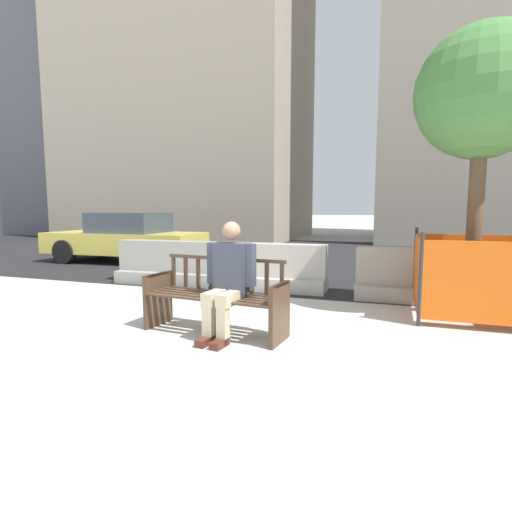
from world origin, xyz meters
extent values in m
plane|color=#B7B2A8|center=(0.00, 0.00, 0.00)|extent=(200.00, 200.00, 0.00)
cube|color=black|center=(0.00, 8.70, 0.00)|extent=(120.00, 12.00, 0.01)
cube|color=#473323|center=(-0.91, 0.64, 0.33)|extent=(0.10, 0.52, 0.66)
cube|color=#473323|center=(0.73, 0.47, 0.33)|extent=(0.10, 0.52, 0.66)
cube|color=#473323|center=(-0.09, 0.55, 0.22)|extent=(0.07, 0.33, 0.45)
cube|color=#473323|center=(-0.11, 0.32, 0.45)|extent=(1.60, 0.24, 0.02)
cube|color=#473323|center=(-0.10, 0.44, 0.45)|extent=(1.60, 0.24, 0.02)
cube|color=#473323|center=(-0.09, 0.55, 0.45)|extent=(1.60, 0.24, 0.02)
cube|color=#473323|center=(-0.08, 0.67, 0.45)|extent=(1.60, 0.24, 0.02)
cube|color=#473323|center=(-0.07, 0.78, 0.45)|extent=(1.60, 0.24, 0.02)
cube|color=#473323|center=(-0.07, 0.79, 0.86)|extent=(1.60, 0.20, 0.04)
cube|color=#473323|center=(-0.81, 0.87, 0.65)|extent=(0.05, 0.03, 0.38)
cube|color=#473323|center=(-0.62, 0.85, 0.65)|extent=(0.05, 0.03, 0.38)
cube|color=#473323|center=(-0.44, 0.83, 0.65)|extent=(0.05, 0.03, 0.38)
cube|color=#473323|center=(-0.25, 0.81, 0.65)|extent=(0.05, 0.03, 0.38)
cube|color=#473323|center=(-0.07, 0.79, 0.65)|extent=(0.05, 0.03, 0.38)
cube|color=#473323|center=(0.12, 0.77, 0.65)|extent=(0.05, 0.03, 0.38)
cube|color=#473323|center=(0.31, 0.75, 0.65)|extent=(0.05, 0.03, 0.38)
cube|color=#473323|center=(0.49, 0.73, 0.65)|extent=(0.05, 0.03, 0.38)
cube|color=#473323|center=(0.68, 0.71, 0.65)|extent=(0.05, 0.03, 0.38)
cube|color=#473323|center=(-0.91, 0.62, 0.65)|extent=(0.10, 0.46, 0.03)
cube|color=#473323|center=(0.72, 0.45, 0.65)|extent=(0.10, 0.46, 0.03)
cube|color=#383D4C|center=(0.12, 0.60, 0.79)|extent=(0.42, 0.28, 0.56)
sphere|color=#9E755B|center=(0.12, 0.58, 1.21)|extent=(0.21, 0.21, 0.21)
cube|color=#C6B793|center=(0.01, 0.39, 0.48)|extent=(0.18, 0.45, 0.14)
cube|color=#C6B793|center=(0.19, 0.37, 0.48)|extent=(0.18, 0.45, 0.14)
cube|color=#C6B793|center=(-0.01, 0.22, 0.23)|extent=(0.12, 0.12, 0.45)
cube|color=#C6B793|center=(0.17, 0.20, 0.23)|extent=(0.12, 0.12, 0.45)
cube|color=#4C2319|center=(-0.02, 0.14, 0.04)|extent=(0.14, 0.27, 0.08)
cube|color=#4C2319|center=(0.16, 0.12, 0.04)|extent=(0.14, 0.27, 0.08)
cube|color=#383D4C|center=(-0.12, 0.59, 0.83)|extent=(0.10, 0.13, 0.48)
cube|color=#383D4C|center=(0.36, 0.54, 0.83)|extent=(0.10, 0.13, 0.48)
cube|color=#ADA89E|center=(-0.21, 3.24, 0.12)|extent=(2.01, 0.72, 0.24)
cube|color=#ADA89E|center=(-0.21, 3.24, 0.54)|extent=(2.01, 0.34, 0.60)
cube|color=gray|center=(-2.33, 3.19, 0.12)|extent=(2.03, 0.77, 0.24)
cube|color=gray|center=(-2.33, 3.19, 0.54)|extent=(2.01, 0.39, 0.60)
cube|color=#9E998E|center=(2.31, 3.11, 0.12)|extent=(2.00, 0.69, 0.24)
cube|color=#9E998E|center=(2.31, 3.11, 0.54)|extent=(2.00, 0.31, 0.60)
cylinder|color=brown|center=(2.87, 2.31, 1.21)|extent=(0.20, 0.20, 2.42)
sphere|color=#477F3D|center=(2.87, 2.31, 2.93)|extent=(1.67, 1.67, 1.67)
cylinder|color=#2D2D33|center=(2.20, 1.64, 0.59)|extent=(0.05, 0.05, 1.18)
cylinder|color=#2D2D33|center=(2.20, 2.98, 0.59)|extent=(0.05, 0.05, 1.18)
cube|color=#E05B14|center=(2.87, 1.64, 0.59)|extent=(1.34, 0.03, 0.99)
cube|color=#E05B14|center=(2.87, 2.98, 0.59)|extent=(1.34, 0.03, 0.99)
cube|color=#E05B14|center=(2.20, 2.31, 0.59)|extent=(0.03, 1.34, 0.99)
cube|color=#DBC64C|center=(-5.13, 5.60, 0.54)|extent=(4.34, 1.83, 0.56)
cube|color=#38424C|center=(-4.96, 5.61, 1.09)|extent=(1.88, 1.56, 0.54)
cylinder|color=black|center=(-6.44, 4.76, 0.32)|extent=(0.65, 0.24, 0.64)
cylinder|color=black|center=(-6.49, 6.37, 0.32)|extent=(0.65, 0.24, 0.64)
cylinder|color=black|center=(-3.78, 4.83, 0.32)|extent=(0.65, 0.24, 0.64)
cylinder|color=black|center=(-3.83, 6.45, 0.32)|extent=(0.65, 0.24, 0.64)
cube|color=slate|center=(-22.01, 17.28, 13.53)|extent=(14.31, 8.03, 27.06)
camera|label=1|loc=(1.85, -3.61, 1.45)|focal=28.00mm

